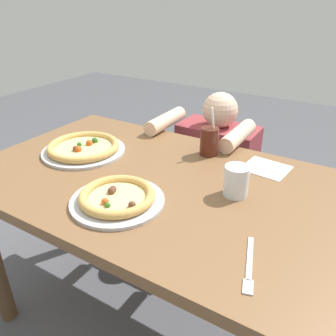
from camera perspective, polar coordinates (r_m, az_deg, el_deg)
The scene contains 9 objects.
ground_plane at distance 1.72m, azimuth -1.72°, elevation -24.02°, with size 8.00×8.00×0.00m, color #4C4C51.
dining_table at distance 1.29m, azimuth -2.12°, elevation -5.83°, with size 1.37×0.84×0.75m.
pizza_near at distance 1.09m, azimuth -8.47°, elevation -4.93°, with size 0.30×0.30×0.04m.
pizza_far at distance 1.47m, azimuth -13.90°, elevation 3.26°, with size 0.34×0.34×0.04m.
drink_cup_colored at distance 1.40m, azimuth 6.88°, elevation 4.47°, with size 0.07×0.07×0.20m.
water_cup_clear at distance 1.13m, azimuth 11.36°, elevation -2.07°, with size 0.08×0.08×0.10m.
paper_napkin at distance 1.35m, azimuth 16.06°, elevation -0.02°, with size 0.16×0.14×0.00m, color white.
fork at distance 0.89m, azimuth 13.39°, elevation -15.67°, with size 0.08×0.20×0.00m.
diner_seated at distance 1.95m, azimuth 7.76°, elevation -2.17°, with size 0.44×0.54×0.90m.
Camera 1 is at (0.60, -0.90, 1.35)m, focal length 36.55 mm.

